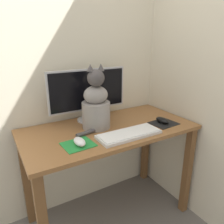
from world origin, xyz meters
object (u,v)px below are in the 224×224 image
at_px(computer_mouse_left, 80,142).
at_px(keyboard, 129,134).
at_px(monitor, 88,93).
at_px(computer_mouse_right, 162,120).
at_px(cat, 96,105).

bearing_deg(computer_mouse_left, keyboard, -6.15).
distance_m(monitor, computer_mouse_right, 0.56).
bearing_deg(monitor, keyboard, -74.60).
xyz_separation_m(computer_mouse_left, cat, (0.20, 0.19, 0.13)).
height_order(keyboard, computer_mouse_right, computer_mouse_right).
height_order(keyboard, cat, cat).
distance_m(keyboard, computer_mouse_right, 0.32).
bearing_deg(computer_mouse_right, keyboard, -170.77).
relative_size(monitor, keyboard, 1.42).
height_order(computer_mouse_right, cat, cat).
bearing_deg(monitor, computer_mouse_left, -122.37).
distance_m(computer_mouse_left, computer_mouse_right, 0.63).
bearing_deg(computer_mouse_left, cat, 43.30).
height_order(monitor, computer_mouse_left, monitor).
distance_m(monitor, computer_mouse_left, 0.43).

